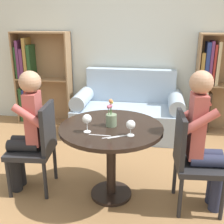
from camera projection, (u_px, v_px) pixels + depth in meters
ground_plane at (111, 194)px, 2.79m from camera, size 16.00×16.00×0.00m
back_wall at (133, 39)px, 4.22m from camera, size 5.20×0.05×2.70m
round_table at (111, 141)px, 2.60m from camera, size 0.95×0.95×0.73m
couch at (128, 113)px, 4.17m from camera, size 1.57×0.80×0.92m
bookshelf_left at (37, 79)px, 4.51m from camera, size 0.88×0.28×1.45m
bookshelf_right at (217, 85)px, 4.09m from camera, size 0.88×0.28×1.45m
chair_left at (38, 144)px, 2.74m from camera, size 0.46×0.46×0.90m
chair_right at (192, 158)px, 2.48m from camera, size 0.45×0.45×0.90m
person_left at (27, 129)px, 2.69m from camera, size 0.44×0.36×1.22m
person_right at (204, 140)px, 2.42m from camera, size 0.43×0.36×1.27m
wine_glass_left at (87, 120)px, 2.39m from camera, size 0.08×0.08×0.16m
wine_glass_right at (131, 125)px, 2.33m from camera, size 0.08×0.08×0.14m
flower_vase at (111, 118)px, 2.53m from camera, size 0.10×0.10×0.26m
knife_left_setting at (113, 137)px, 2.32m from camera, size 0.17×0.10×0.00m
fork_left_setting at (118, 137)px, 2.33m from camera, size 0.17×0.11×0.00m
knife_right_setting at (100, 135)px, 2.36m from camera, size 0.19×0.02×0.00m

